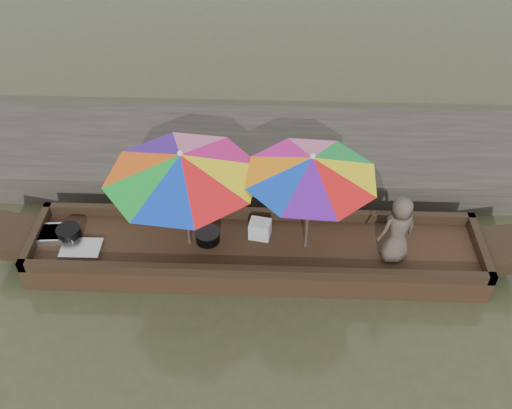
{
  "coord_description": "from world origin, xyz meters",
  "views": [
    {
      "loc": [
        0.2,
        -5.39,
        5.89
      ],
      "look_at": [
        0.0,
        0.1,
        1.0
      ],
      "focal_mm": 40.0,
      "sensor_mm": 36.0,
      "label": 1
    }
  ],
  "objects_px": {
    "tray_scallop": "(81,249)",
    "charcoal_grill": "(208,236)",
    "vendor": "(398,229)",
    "umbrella_stern": "(309,204)",
    "tray_crayfish": "(56,234)",
    "umbrella_bow": "(185,201)",
    "boat_hull": "(256,254)",
    "cooking_pot": "(69,233)",
    "supply_bag": "(260,229)"
  },
  "relations": [
    {
      "from": "charcoal_grill",
      "to": "umbrella_bow",
      "type": "relative_size",
      "value": 0.17
    },
    {
      "from": "boat_hull",
      "to": "umbrella_bow",
      "type": "bearing_deg",
      "value": 180.0
    },
    {
      "from": "cooking_pot",
      "to": "charcoal_grill",
      "type": "xyz_separation_m",
      "value": [
        1.9,
        0.01,
        -0.01
      ]
    },
    {
      "from": "umbrella_bow",
      "to": "umbrella_stern",
      "type": "bearing_deg",
      "value": 0.0
    },
    {
      "from": "cooking_pot",
      "to": "charcoal_grill",
      "type": "distance_m",
      "value": 1.9
    },
    {
      "from": "tray_crayfish",
      "to": "umbrella_bow",
      "type": "xyz_separation_m",
      "value": [
        1.85,
        -0.07,
        0.73
      ]
    },
    {
      "from": "charcoal_grill",
      "to": "umbrella_bow",
      "type": "xyz_separation_m",
      "value": [
        -0.24,
        -0.07,
        0.7
      ]
    },
    {
      "from": "tray_scallop",
      "to": "umbrella_bow",
      "type": "relative_size",
      "value": 0.27
    },
    {
      "from": "boat_hull",
      "to": "vendor",
      "type": "bearing_deg",
      "value": -4.48
    },
    {
      "from": "supply_bag",
      "to": "vendor",
      "type": "relative_size",
      "value": 0.28
    },
    {
      "from": "umbrella_bow",
      "to": "boat_hull",
      "type": "bearing_deg",
      "value": 0.0
    },
    {
      "from": "boat_hull",
      "to": "umbrella_stern",
      "type": "height_order",
      "value": "umbrella_stern"
    },
    {
      "from": "umbrella_bow",
      "to": "umbrella_stern",
      "type": "height_order",
      "value": "same"
    },
    {
      "from": "cooking_pot",
      "to": "umbrella_bow",
      "type": "height_order",
      "value": "umbrella_bow"
    },
    {
      "from": "umbrella_stern",
      "to": "supply_bag",
      "type": "bearing_deg",
      "value": 163.77
    },
    {
      "from": "umbrella_bow",
      "to": "charcoal_grill",
      "type": "bearing_deg",
      "value": 15.46
    },
    {
      "from": "tray_scallop",
      "to": "charcoal_grill",
      "type": "height_order",
      "value": "charcoal_grill"
    },
    {
      "from": "tray_scallop",
      "to": "supply_bag",
      "type": "xyz_separation_m",
      "value": [
        2.38,
        0.36,
        0.1
      ]
    },
    {
      "from": "tray_crayfish",
      "to": "boat_hull",
      "type": "bearing_deg",
      "value": -1.51
    },
    {
      "from": "umbrella_bow",
      "to": "tray_crayfish",
      "type": "bearing_deg",
      "value": 177.77
    },
    {
      "from": "tray_scallop",
      "to": "umbrella_stern",
      "type": "distance_m",
      "value": 3.1
    },
    {
      "from": "boat_hull",
      "to": "supply_bag",
      "type": "relative_size",
      "value": 21.76
    },
    {
      "from": "tray_scallop",
      "to": "supply_bag",
      "type": "bearing_deg",
      "value": 8.64
    },
    {
      "from": "cooking_pot",
      "to": "charcoal_grill",
      "type": "relative_size",
      "value": 1.0
    },
    {
      "from": "tray_crayfish",
      "to": "umbrella_stern",
      "type": "relative_size",
      "value": 0.32
    },
    {
      "from": "vendor",
      "to": "umbrella_bow",
      "type": "bearing_deg",
      "value": -22.68
    },
    {
      "from": "tray_crayfish",
      "to": "charcoal_grill",
      "type": "relative_size",
      "value": 1.64
    },
    {
      "from": "tray_crayfish",
      "to": "charcoal_grill",
      "type": "distance_m",
      "value": 2.09
    },
    {
      "from": "tray_scallop",
      "to": "umbrella_stern",
      "type": "height_order",
      "value": "umbrella_stern"
    },
    {
      "from": "cooking_pot",
      "to": "vendor",
      "type": "relative_size",
      "value": 0.32
    },
    {
      "from": "vendor",
      "to": "umbrella_stern",
      "type": "height_order",
      "value": "umbrella_stern"
    },
    {
      "from": "charcoal_grill",
      "to": "tray_crayfish",
      "type": "bearing_deg",
      "value": 179.85
    },
    {
      "from": "cooking_pot",
      "to": "tray_crayfish",
      "type": "relative_size",
      "value": 0.61
    },
    {
      "from": "tray_scallop",
      "to": "supply_bag",
      "type": "relative_size",
      "value": 1.89
    },
    {
      "from": "boat_hull",
      "to": "charcoal_grill",
      "type": "bearing_deg",
      "value": 174.19
    },
    {
      "from": "umbrella_stern",
      "to": "charcoal_grill",
      "type": "bearing_deg",
      "value": 177.12
    },
    {
      "from": "vendor",
      "to": "umbrella_stern",
      "type": "relative_size",
      "value": 0.6
    },
    {
      "from": "tray_crayfish",
      "to": "supply_bag",
      "type": "relative_size",
      "value": 1.89
    },
    {
      "from": "tray_crayfish",
      "to": "vendor",
      "type": "relative_size",
      "value": 0.53
    },
    {
      "from": "charcoal_grill",
      "to": "umbrella_bow",
      "type": "bearing_deg",
      "value": -164.54
    },
    {
      "from": "supply_bag",
      "to": "tray_crayfish",
      "type": "bearing_deg",
      "value": -177.79
    },
    {
      "from": "boat_hull",
      "to": "charcoal_grill",
      "type": "height_order",
      "value": "charcoal_grill"
    },
    {
      "from": "tray_crayfish",
      "to": "supply_bag",
      "type": "xyz_separation_m",
      "value": [
        2.8,
        0.11,
        0.09
      ]
    },
    {
      "from": "tray_crayfish",
      "to": "vendor",
      "type": "bearing_deg",
      "value": -2.69
    },
    {
      "from": "boat_hull",
      "to": "supply_bag",
      "type": "distance_m",
      "value": 0.36
    },
    {
      "from": "umbrella_stern",
      "to": "tray_scallop",
      "type": "bearing_deg",
      "value": -176.54
    },
    {
      "from": "umbrella_stern",
      "to": "tray_crayfish",
      "type": "bearing_deg",
      "value": 178.79
    },
    {
      "from": "cooking_pot",
      "to": "tray_scallop",
      "type": "relative_size",
      "value": 0.61
    },
    {
      "from": "umbrella_stern",
      "to": "cooking_pot",
      "type": "bearing_deg",
      "value": 179.05
    },
    {
      "from": "cooking_pot",
      "to": "vendor",
      "type": "height_order",
      "value": "vendor"
    }
  ]
}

